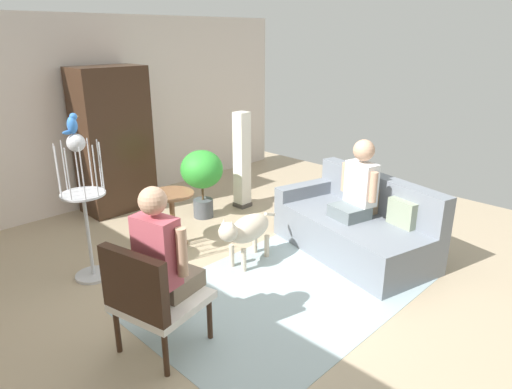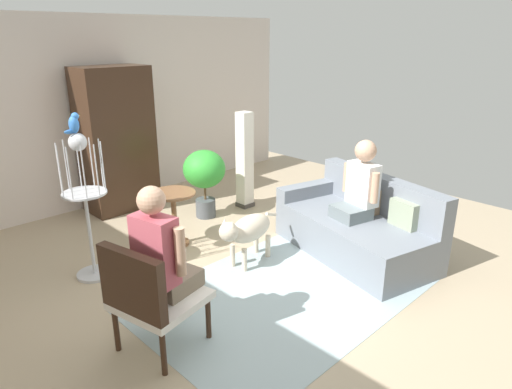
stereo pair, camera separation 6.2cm
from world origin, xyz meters
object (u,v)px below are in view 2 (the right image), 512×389
(parrot, at_px, (74,124))
(round_end_table, at_px, (174,211))
(potted_plant, at_px, (204,173))
(armchair, at_px, (148,294))
(column_lamp, at_px, (245,161))
(person_on_couch, at_px, (360,185))
(couch, at_px, (357,227))
(armoire_cabinet, at_px, (117,140))
(person_on_armchair, at_px, (160,252))
(dog, at_px, (248,230))
(bird_cage_stand, at_px, (86,202))

(parrot, bearing_deg, round_end_table, 1.30)
(potted_plant, bearing_deg, armchair, -137.01)
(parrot, bearing_deg, column_lamp, 8.39)
(person_on_couch, relative_size, column_lamp, 0.63)
(round_end_table, relative_size, parrot, 3.41)
(couch, bearing_deg, armoire_cabinet, 110.59)
(couch, xyz_separation_m, column_lamp, (0.09, 1.93, 0.37))
(round_end_table, relative_size, armoire_cabinet, 0.33)
(person_on_armchair, distance_m, round_end_table, 1.86)
(person_on_armchair, height_order, column_lamp, column_lamp)
(couch, height_order, dog, couch)
(person_on_armchair, bearing_deg, armchair, -167.75)
(couch, distance_m, armchair, 2.61)
(person_on_armchair, xyz_separation_m, column_lamp, (2.54, 1.78, -0.13))
(round_end_table, distance_m, armoire_cabinet, 1.65)
(potted_plant, bearing_deg, armoire_cabinet, 119.25)
(dog, bearing_deg, armchair, -160.50)
(bird_cage_stand, xyz_separation_m, parrot, (-0.01, -0.00, 0.77))
(dog, height_order, potted_plant, potted_plant)
(armchair, distance_m, person_on_armchair, 0.32)
(couch, distance_m, person_on_couch, 0.51)
(parrot, xyz_separation_m, column_lamp, (2.47, 0.36, -0.90))
(armchair, distance_m, armoire_cabinet, 3.37)
(person_on_armchair, relative_size, column_lamp, 0.67)
(armchair, relative_size, person_on_couch, 1.08)
(potted_plant, xyz_separation_m, column_lamp, (0.64, -0.09, 0.06))
(person_on_armchair, distance_m, parrot, 1.62)
(person_on_armchair, bearing_deg, couch, -3.42)
(bird_cage_stand, height_order, column_lamp, bird_cage_stand)
(armchair, bearing_deg, column_lamp, 34.06)
(couch, xyz_separation_m, parrot, (-2.38, 1.57, 1.27))
(dog, bearing_deg, armoire_cabinet, 92.46)
(column_lamp, bearing_deg, armchair, -145.94)
(couch, distance_m, round_end_table, 2.09)
(parrot, bearing_deg, person_on_armchair, -92.86)
(bird_cage_stand, bearing_deg, round_end_table, 1.31)
(person_on_armchair, bearing_deg, column_lamp, 35.13)
(armchair, height_order, parrot, parrot)
(armchair, bearing_deg, round_end_table, 49.70)
(potted_plant, height_order, column_lamp, column_lamp)
(round_end_table, height_order, potted_plant, potted_plant)
(person_on_armchair, bearing_deg, bird_cage_stand, 86.67)
(person_on_armchair, height_order, armoire_cabinet, armoire_cabinet)
(parrot, bearing_deg, bird_cage_stand, 0.00)
(person_on_armchair, relative_size, parrot, 4.76)
(round_end_table, xyz_separation_m, bird_cage_stand, (-1.02, -0.02, 0.38))
(couch, bearing_deg, person_on_armchair, 176.58)
(armchair, xyz_separation_m, column_lamp, (2.69, 1.82, 0.14))
(person_on_couch, bearing_deg, armoire_cabinet, 109.98)
(armchair, xyz_separation_m, bird_cage_stand, (0.23, 1.45, 0.27))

